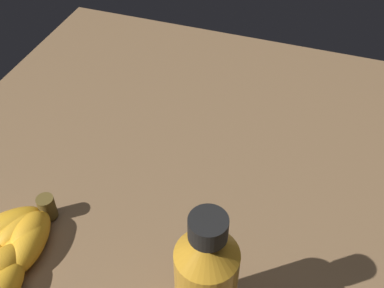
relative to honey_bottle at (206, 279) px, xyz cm
name	(u,v)px	position (x,y,z in cm)	size (l,w,h in cm)	color
ground_plane	(213,208)	(15.20, 3.80, -9.55)	(74.65, 78.19, 4.63)	brown
honey_bottle	(206,279)	(0.00, 0.00, 0.00)	(5.65, 5.65, 15.82)	orange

